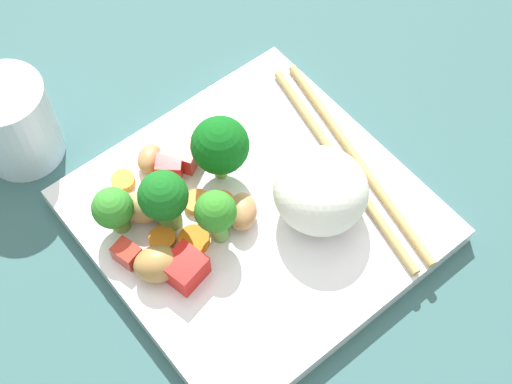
# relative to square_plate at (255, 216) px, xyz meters

# --- Properties ---
(ground_plane) EXTENTS (1.10, 1.10, 0.02)m
(ground_plane) POSITION_rel_square_plate_xyz_m (0.00, 0.00, -0.02)
(ground_plane) COLOR #335B5C
(square_plate) EXTENTS (0.28, 0.28, 0.02)m
(square_plate) POSITION_rel_square_plate_xyz_m (0.00, 0.00, 0.00)
(square_plate) COLOR white
(square_plate) RESTS_ON ground_plane
(rice_mound) EXTENTS (0.08, 0.08, 0.06)m
(rice_mound) POSITION_rel_square_plate_xyz_m (-0.04, 0.03, 0.04)
(rice_mound) COLOR white
(rice_mound) RESTS_ON square_plate
(broccoli_floret_0) EXTENTS (0.03, 0.03, 0.06)m
(broccoli_floret_0) POSITION_rel_square_plate_xyz_m (0.04, 0.00, 0.04)
(broccoli_floret_0) COLOR #6CAC50
(broccoli_floret_0) RESTS_ON square_plate
(broccoli_floret_1) EXTENTS (0.05, 0.05, 0.07)m
(broccoli_floret_1) POSITION_rel_square_plate_xyz_m (-0.00, -0.05, 0.05)
(broccoli_floret_1) COLOR #73B14A
(broccoli_floret_1) RESTS_ON square_plate
(broccoli_floret_2) EXTENTS (0.04, 0.04, 0.07)m
(broccoli_floret_2) POSITION_rel_square_plate_xyz_m (0.06, -0.03, 0.05)
(broccoli_floret_2) COLOR #649F4C
(broccoli_floret_2) RESTS_ON square_plate
(broccoli_floret_3) EXTENTS (0.03, 0.03, 0.05)m
(broccoli_floret_3) POSITION_rel_square_plate_xyz_m (0.10, -0.06, 0.04)
(broccoli_floret_3) COLOR #6AA645
(broccoli_floret_3) RESTS_ON square_plate
(carrot_slice_0) EXTENTS (0.03, 0.03, 0.01)m
(carrot_slice_0) POSITION_rel_square_plate_xyz_m (0.06, -0.01, 0.01)
(carrot_slice_0) COLOR orange
(carrot_slice_0) RESTS_ON square_plate
(carrot_slice_1) EXTENTS (0.03, 0.03, 0.01)m
(carrot_slice_1) POSITION_rel_square_plate_xyz_m (0.06, -0.06, 0.01)
(carrot_slice_1) COLOR orange
(carrot_slice_1) RESTS_ON square_plate
(carrot_slice_2) EXTENTS (0.03, 0.03, 0.01)m
(carrot_slice_2) POSITION_rel_square_plate_xyz_m (0.08, -0.09, 0.01)
(carrot_slice_2) COLOR orange
(carrot_slice_2) RESTS_ON square_plate
(carrot_slice_3) EXTENTS (0.02, 0.02, 0.01)m
(carrot_slice_3) POSITION_rel_square_plate_xyz_m (0.08, -0.02, 0.01)
(carrot_slice_3) COLOR orange
(carrot_slice_3) RESTS_ON square_plate
(carrot_slice_4) EXTENTS (0.02, 0.02, 0.01)m
(carrot_slice_4) POSITION_rel_square_plate_xyz_m (0.04, -0.03, 0.01)
(carrot_slice_4) COLOR orange
(carrot_slice_4) RESTS_ON square_plate
(carrot_slice_5) EXTENTS (0.03, 0.03, 0.01)m
(carrot_slice_5) POSITION_rel_square_plate_xyz_m (0.02, -0.02, 0.01)
(carrot_slice_5) COLOR orange
(carrot_slice_5) RESTS_ON square_plate
(pepper_chunk_0) EXTENTS (0.04, 0.04, 0.02)m
(pepper_chunk_0) POSITION_rel_square_plate_xyz_m (0.02, -0.08, 0.02)
(pepper_chunk_0) COLOR red
(pepper_chunk_0) RESTS_ON square_plate
(pepper_chunk_1) EXTENTS (0.02, 0.02, 0.02)m
(pepper_chunk_1) POSITION_rel_square_plate_xyz_m (0.11, -0.03, 0.02)
(pepper_chunk_1) COLOR red
(pepper_chunk_1) RESTS_ON square_plate
(pepper_chunk_2) EXTENTS (0.04, 0.04, 0.02)m
(pepper_chunk_2) POSITION_rel_square_plate_xyz_m (0.08, 0.02, 0.02)
(pepper_chunk_2) COLOR red
(pepper_chunk_2) RESTS_ON square_plate
(pepper_chunk_4) EXTENTS (0.03, 0.03, 0.02)m
(pepper_chunk_4) POSITION_rel_square_plate_xyz_m (0.04, -0.07, 0.02)
(pepper_chunk_4) COLOR red
(pepper_chunk_4) RESTS_ON square_plate
(chicken_piece_0) EXTENTS (0.04, 0.04, 0.03)m
(chicken_piece_0) POSITION_rel_square_plate_xyz_m (0.08, -0.05, 0.02)
(chicken_piece_0) COLOR tan
(chicken_piece_0) RESTS_ON square_plate
(chicken_piece_1) EXTENTS (0.04, 0.03, 0.02)m
(chicken_piece_1) POSITION_rel_square_plate_xyz_m (0.05, -0.09, 0.02)
(chicken_piece_1) COLOR #B67F4D
(chicken_piece_1) RESTS_ON square_plate
(chicken_piece_3) EXTENTS (0.05, 0.04, 0.03)m
(chicken_piece_3) POSITION_rel_square_plate_xyz_m (0.10, -0.00, 0.02)
(chicken_piece_3) COLOR #B08146
(chicken_piece_3) RESTS_ON square_plate
(chicken_piece_4) EXTENTS (0.04, 0.04, 0.02)m
(chicken_piece_4) POSITION_rel_square_plate_xyz_m (0.01, 0.00, 0.02)
(chicken_piece_4) COLOR tan
(chicken_piece_4) RESTS_ON square_plate
(chopstick_pair) EXTENTS (0.06, 0.24, 0.01)m
(chopstick_pair) POSITION_rel_square_plate_xyz_m (-0.10, 0.01, 0.01)
(chopstick_pair) COLOR tan
(chopstick_pair) RESTS_ON square_plate
(drinking_glass) EXTENTS (0.07, 0.07, 0.08)m
(drinking_glass) POSITION_rel_square_plate_xyz_m (0.13, -0.19, 0.03)
(drinking_glass) COLOR silver
(drinking_glass) RESTS_ON ground_plane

